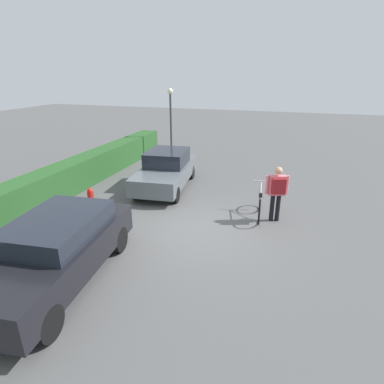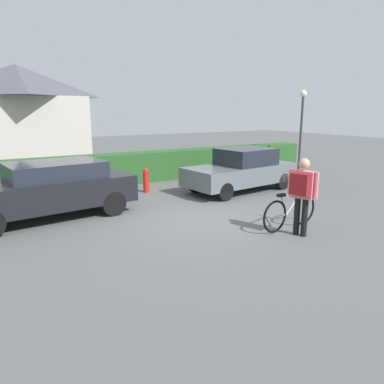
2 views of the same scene
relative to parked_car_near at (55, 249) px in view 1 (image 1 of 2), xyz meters
The scene contains 8 objects.
ground_plane 3.83m from the parked_car_near, 34.23° to the right, with size 60.00×60.00×0.00m, color #565656.
hedge_row 4.53m from the parked_car_near, 46.76° to the left, with size 17.51×0.90×1.11m, color #285626.
parked_car_near is the anchor object (origin of this frame).
parked_car_far 6.18m from the parked_car_near, ahead, with size 4.10×2.05×1.43m.
bicycle 5.95m from the parked_car_near, 39.21° to the right, with size 1.79×0.50×1.01m.
person_rider 6.11m from the parked_car_near, 43.87° to the right, with size 0.45×0.66×1.70m.
street_lamp 10.77m from the parked_car_near, ahead, with size 0.28×0.28×3.50m.
fire_hydrant 3.62m from the parked_car_near, 23.46° to the left, with size 0.20×0.20×0.81m.
Camera 1 is at (-7.69, -2.37, 4.26)m, focal length 29.45 mm.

